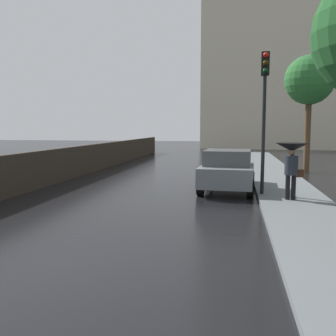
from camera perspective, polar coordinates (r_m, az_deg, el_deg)
name	(u,v)px	position (r m, az deg, el deg)	size (l,w,h in m)	color
ground	(20,282)	(6.56, -21.19, -15.57)	(120.00, 120.00, 0.00)	black
car_grey_near_kerb	(228,170)	(14.39, 8.92, -0.32)	(2.09, 3.92, 1.55)	slate
pedestrian_with_umbrella_near	(292,155)	(12.34, 17.96, 1.84)	(0.99, 0.99, 1.75)	black
traffic_light	(264,97)	(13.16, 14.18, 10.18)	(0.26, 0.39, 4.67)	black
street_tree_far	(309,81)	(21.34, 20.33, 12.04)	(2.52, 2.52, 6.05)	#4C3823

